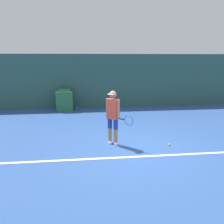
# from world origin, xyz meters

# --- Properties ---
(ground_plane) EXTENTS (24.00, 24.00, 0.00)m
(ground_plane) POSITION_xyz_m (0.00, 0.00, 0.00)
(ground_plane) COLOR #2D5193
(back_wall) EXTENTS (24.00, 0.10, 2.85)m
(back_wall) POSITION_xyz_m (0.00, 5.88, 1.42)
(back_wall) COLOR #2D564C
(back_wall) RESTS_ON ground_plane
(court_baseline) EXTENTS (21.60, 0.10, 0.01)m
(court_baseline) POSITION_xyz_m (0.00, -0.54, 0.01)
(court_baseline) COLOR white
(court_baseline) RESTS_ON ground_plane
(tennis_player) EXTENTS (0.75, 0.67, 1.69)m
(tennis_player) POSITION_xyz_m (-0.57, 0.47, 0.94)
(tennis_player) COLOR #A37556
(tennis_player) RESTS_ON ground_plane
(tennis_ball) EXTENTS (0.07, 0.07, 0.07)m
(tennis_ball) POSITION_xyz_m (1.14, 0.14, 0.03)
(tennis_ball) COLOR #D1E533
(tennis_ball) RESTS_ON ground_plane
(covered_chair) EXTENTS (0.82, 0.84, 1.11)m
(covered_chair) POSITION_xyz_m (-2.50, 5.36, 0.53)
(covered_chair) COLOR #28663D
(covered_chair) RESTS_ON ground_plane
(water_bottle) EXTENTS (0.07, 0.07, 0.21)m
(water_bottle) POSITION_xyz_m (-1.92, 5.55, 0.10)
(water_bottle) COLOR #33ADD6
(water_bottle) RESTS_ON ground_plane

